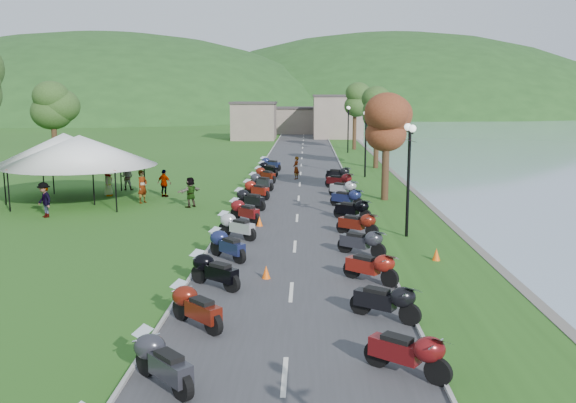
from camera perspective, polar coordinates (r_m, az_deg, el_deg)
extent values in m
cube|color=#3B3B3E|center=(49.34, 1.19, 2.63)|extent=(7.00, 120.00, 0.02)
cube|color=gray|center=(94.04, 0.24, 7.66)|extent=(18.00, 16.00, 5.00)
imported|color=slate|center=(37.04, -13.40, -0.13)|extent=(0.78, 0.87, 1.95)
imported|color=slate|center=(42.35, -14.77, 1.06)|extent=(0.86, 0.49, 1.74)
imported|color=slate|center=(34.25, -21.74, -1.39)|extent=(1.22, 1.18, 1.86)
cone|color=#F2590C|center=(21.32, -2.06, -6.63)|extent=(0.31, 0.31, 0.48)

